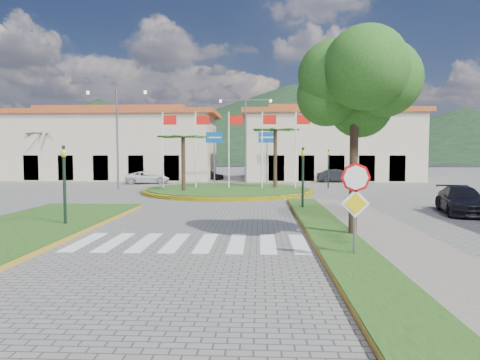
{
  "coord_description": "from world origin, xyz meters",
  "views": [
    {
      "loc": [
        2.33,
        -9.6,
        2.9
      ],
      "look_at": [
        1.51,
        8.0,
        1.8
      ],
      "focal_mm": 32.0,
      "sensor_mm": 36.0,
      "label": 1
    }
  ],
  "objects_px": {
    "car_dark_a": "(210,175)",
    "stop_sign": "(355,195)",
    "car_dark_b": "(337,176)",
    "white_van": "(147,178)",
    "car_side_right": "(462,200)",
    "roundabout_island": "(228,190)",
    "deciduous_tree": "(355,85)"
  },
  "relations": [
    {
      "from": "deciduous_tree",
      "to": "roundabout_island",
      "type": "bearing_deg",
      "value": 107.91
    },
    {
      "from": "roundabout_island",
      "to": "car_side_right",
      "type": "xyz_separation_m",
      "value": [
        12.0,
        -10.78,
        0.48
      ]
    },
    {
      "from": "deciduous_tree",
      "to": "car_dark_a",
      "type": "height_order",
      "value": "deciduous_tree"
    },
    {
      "from": "stop_sign",
      "to": "white_van",
      "type": "xyz_separation_m",
      "value": [
        -13.32,
        28.8,
        -1.21
      ]
    },
    {
      "from": "white_van",
      "to": "car_dark_a",
      "type": "relative_size",
      "value": 1.35
    },
    {
      "from": "roundabout_island",
      "to": "car_side_right",
      "type": "height_order",
      "value": "roundabout_island"
    },
    {
      "from": "white_van",
      "to": "car_side_right",
      "type": "relative_size",
      "value": 0.94
    },
    {
      "from": "roundabout_island",
      "to": "deciduous_tree",
      "type": "bearing_deg",
      "value": -72.09
    },
    {
      "from": "stop_sign",
      "to": "deciduous_tree",
      "type": "height_order",
      "value": "deciduous_tree"
    },
    {
      "from": "car_side_right",
      "to": "car_dark_b",
      "type": "bearing_deg",
      "value": 106.8
    },
    {
      "from": "car_side_right",
      "to": "deciduous_tree",
      "type": "bearing_deg",
      "value": -124.46
    },
    {
      "from": "car_dark_b",
      "to": "car_side_right",
      "type": "relative_size",
      "value": 0.9
    },
    {
      "from": "roundabout_island",
      "to": "white_van",
      "type": "xyz_separation_m",
      "value": [
        -8.43,
        8.76,
        0.41
      ]
    },
    {
      "from": "deciduous_tree",
      "to": "car_dark_b",
      "type": "relative_size",
      "value": 1.7
    },
    {
      "from": "car_dark_a",
      "to": "stop_sign",
      "type": "bearing_deg",
      "value": -154.49
    },
    {
      "from": "stop_sign",
      "to": "white_van",
      "type": "distance_m",
      "value": 31.76
    },
    {
      "from": "roundabout_island",
      "to": "car_dark_a",
      "type": "bearing_deg",
      "value": 101.98
    },
    {
      "from": "car_dark_b",
      "to": "roundabout_island",
      "type": "bearing_deg",
      "value": 134.95
    },
    {
      "from": "car_side_right",
      "to": "white_van",
      "type": "bearing_deg",
      "value": 148.07
    },
    {
      "from": "stop_sign",
      "to": "car_dark_a",
      "type": "relative_size",
      "value": 0.86
    },
    {
      "from": "car_dark_a",
      "to": "car_dark_b",
      "type": "relative_size",
      "value": 0.77
    },
    {
      "from": "roundabout_island",
      "to": "car_dark_b",
      "type": "relative_size",
      "value": 3.17
    },
    {
      "from": "roundabout_island",
      "to": "car_dark_a",
      "type": "height_order",
      "value": "roundabout_island"
    },
    {
      "from": "stop_sign",
      "to": "car_dark_a",
      "type": "distance_m",
      "value": 35.65
    },
    {
      "from": "car_side_right",
      "to": "stop_sign",
      "type": "bearing_deg",
      "value": -115.68
    },
    {
      "from": "roundabout_island",
      "to": "car_side_right",
      "type": "bearing_deg",
      "value": -41.95
    },
    {
      "from": "deciduous_tree",
      "to": "white_van",
      "type": "distance_m",
      "value": 29.64
    },
    {
      "from": "car_side_right",
      "to": "roundabout_island",
      "type": "bearing_deg",
      "value": 149.86
    },
    {
      "from": "car_dark_a",
      "to": "car_side_right",
      "type": "distance_m",
      "value": 29.61
    },
    {
      "from": "deciduous_tree",
      "to": "car_side_right",
      "type": "relative_size",
      "value": 1.53
    },
    {
      "from": "stop_sign",
      "to": "car_dark_b",
      "type": "xyz_separation_m",
      "value": [
        5.16,
        31.5,
        -1.13
      ]
    },
    {
      "from": "car_dark_a",
      "to": "car_side_right",
      "type": "relative_size",
      "value": 0.7
    }
  ]
}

